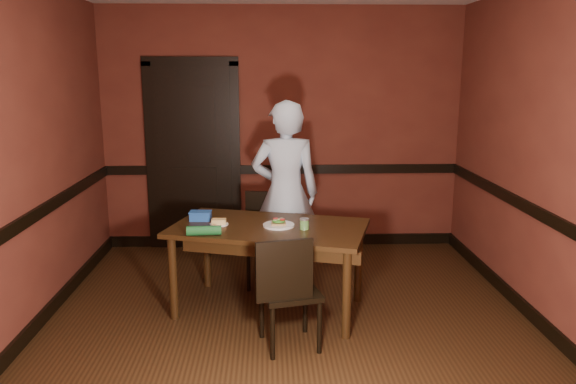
{
  "coord_description": "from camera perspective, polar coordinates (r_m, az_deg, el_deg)",
  "views": [
    {
      "loc": [
        -0.16,
        -4.05,
        2.02
      ],
      "look_at": [
        0.0,
        0.35,
        1.05
      ],
      "focal_mm": 35.0,
      "sensor_mm": 36.0,
      "label": 1
    }
  ],
  "objects": [
    {
      "name": "floor",
      "position": [
        4.53,
        0.16,
        -14.05
      ],
      "size": [
        4.0,
        4.5,
        0.01
      ],
      "primitive_type": "cube",
      "color": "black",
      "rests_on": "ground"
    },
    {
      "name": "wall_back",
      "position": [
        6.34,
        -0.61,
        6.34
      ],
      "size": [
        4.0,
        0.02,
        2.7
      ],
      "primitive_type": "cube",
      "color": "#58241A",
      "rests_on": "ground"
    },
    {
      "name": "wall_front",
      "position": [
        1.93,
        2.75,
        -7.88
      ],
      "size": [
        4.0,
        0.02,
        2.7
      ],
      "primitive_type": "cube",
      "color": "#58241A",
      "rests_on": "ground"
    },
    {
      "name": "wall_left",
      "position": [
        4.5,
        -26.19,
        2.58
      ],
      "size": [
        0.02,
        4.5,
        2.7
      ],
      "primitive_type": "cube",
      "color": "#58241A",
      "rests_on": "ground"
    },
    {
      "name": "wall_right",
      "position": [
        4.64,
        25.72,
        2.88
      ],
      "size": [
        0.02,
        4.5,
        2.7
      ],
      "primitive_type": "cube",
      "color": "#58241A",
      "rests_on": "ground"
    },
    {
      "name": "dado_back",
      "position": [
        6.39,
        -0.6,
        2.31
      ],
      "size": [
        4.0,
        0.03,
        0.1
      ],
      "primitive_type": "cube",
      "color": "black",
      "rests_on": "ground"
    },
    {
      "name": "dado_left",
      "position": [
        4.59,
        -25.49,
        -2.96
      ],
      "size": [
        0.03,
        4.5,
        0.1
      ],
      "primitive_type": "cube",
      "color": "black",
      "rests_on": "ground"
    },
    {
      "name": "dado_right",
      "position": [
        4.72,
        25.04,
        -2.51
      ],
      "size": [
        0.03,
        4.5,
        0.1
      ],
      "primitive_type": "cube",
      "color": "black",
      "rests_on": "ground"
    },
    {
      "name": "baseboard_back",
      "position": [
        6.59,
        -0.58,
        -4.9
      ],
      "size": [
        4.0,
        0.03,
        0.12
      ],
      "primitive_type": "cube",
      "color": "black",
      "rests_on": "ground"
    },
    {
      "name": "baseboard_left",
      "position": [
        4.86,
        -24.55,
        -12.56
      ],
      "size": [
        0.03,
        4.5,
        0.12
      ],
      "primitive_type": "cube",
      "color": "black",
      "rests_on": "ground"
    },
    {
      "name": "baseboard_right",
      "position": [
        4.99,
        24.15,
        -11.89
      ],
      "size": [
        0.03,
        4.5,
        0.12
      ],
      "primitive_type": "cube",
      "color": "black",
      "rests_on": "ground"
    },
    {
      "name": "door",
      "position": [
        6.4,
        -9.61,
        3.89
      ],
      "size": [
        1.05,
        0.07,
        2.2
      ],
      "color": "black",
      "rests_on": "ground"
    },
    {
      "name": "dining_table",
      "position": [
        4.79,
        -1.93,
        -7.73
      ],
      "size": [
        1.77,
        1.29,
        0.74
      ],
      "primitive_type": "cube",
      "rotation": [
        0.0,
        0.0,
        -0.28
      ],
      "color": "black",
      "rests_on": "floor"
    },
    {
      "name": "chair_far",
      "position": [
        5.29,
        -1.79,
        -5.02
      ],
      "size": [
        0.48,
        0.48,
        0.87
      ],
      "primitive_type": null,
      "rotation": [
        0.0,
        0.0,
        -0.19
      ],
      "color": "black",
      "rests_on": "floor"
    },
    {
      "name": "chair_near",
      "position": [
        4.17,
        0.17,
        -9.93
      ],
      "size": [
        0.49,
        0.49,
        0.87
      ],
      "primitive_type": null,
      "rotation": [
        0.0,
        0.0,
        3.38
      ],
      "color": "black",
      "rests_on": "floor"
    },
    {
      "name": "person",
      "position": [
        5.27,
        -0.27,
        -0.16
      ],
      "size": [
        0.64,
        0.42,
        1.75
      ],
      "primitive_type": "imported",
      "rotation": [
        0.0,
        0.0,
        3.15
      ],
      "color": "#AEC5DC",
      "rests_on": "floor"
    },
    {
      "name": "sandwich_plate",
      "position": [
        4.66,
        -0.96,
        -3.28
      ],
      "size": [
        0.26,
        0.26,
        0.07
      ],
      "rotation": [
        0.0,
        0.0,
        -0.24
      ],
      "color": "white",
      "rests_on": "dining_table"
    },
    {
      "name": "sauce_jar",
      "position": [
        4.57,
        1.67,
        -3.24
      ],
      "size": [
        0.08,
        0.08,
        0.09
      ],
      "rotation": [
        0.0,
        0.0,
        -0.19
      ],
      "color": "#578D43",
      "rests_on": "dining_table"
    },
    {
      "name": "cheese_saucer",
      "position": [
        4.74,
        -7.04,
        -3.09
      ],
      "size": [
        0.16,
        0.16,
        0.05
      ],
      "rotation": [
        0.0,
        0.0,
        -0.36
      ],
      "color": "white",
      "rests_on": "dining_table"
    },
    {
      "name": "food_tub",
      "position": [
        4.89,
        -8.88,
        -2.4
      ],
      "size": [
        0.19,
        0.14,
        0.08
      ],
      "rotation": [
        0.0,
        0.0,
        -0.05
      ],
      "color": "blue",
      "rests_on": "dining_table"
    },
    {
      "name": "wrapped_veg",
      "position": [
        4.45,
        -8.53,
        -3.9
      ],
      "size": [
        0.27,
        0.09,
        0.08
      ],
      "primitive_type": "cylinder",
      "rotation": [
        0.0,
        1.57,
        0.06
      ],
      "color": "#185626",
      "rests_on": "dining_table"
    }
  ]
}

